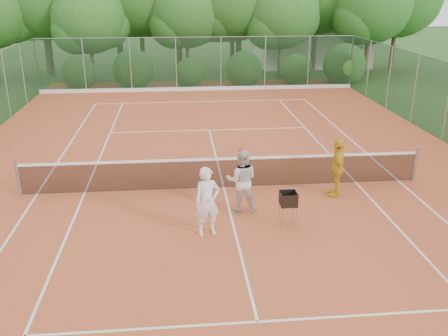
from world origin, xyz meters
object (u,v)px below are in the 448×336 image
at_px(player_yellow, 337,168).
at_px(ball_hopper, 288,199).
at_px(player_center_grp, 242,180).
at_px(player_white, 207,202).

xyz_separation_m(player_yellow, ball_hopper, (-1.81, -1.80, -0.12)).
bearing_deg(player_center_grp, ball_hopper, -45.47).
relative_size(player_white, player_yellow, 1.01).
bearing_deg(player_yellow, player_white, -47.90).
bearing_deg(player_yellow, ball_hopper, -30.83).
bearing_deg(ball_hopper, player_yellow, 52.63).
relative_size(player_yellow, ball_hopper, 1.85).
bearing_deg(player_yellow, player_center_grp, -61.07).
bearing_deg(player_center_grp, player_white, -127.81).
xyz_separation_m(player_center_grp, ball_hopper, (1.04, -1.06, -0.15)).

